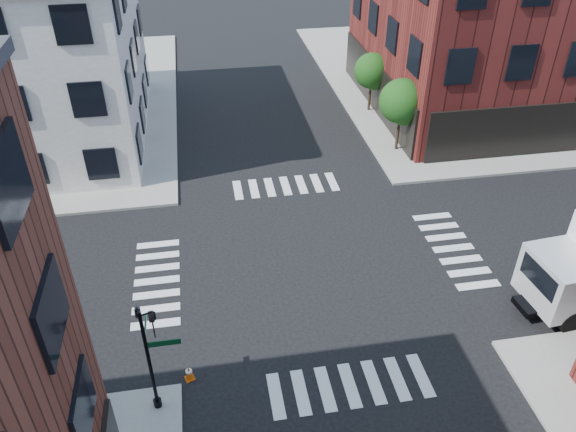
# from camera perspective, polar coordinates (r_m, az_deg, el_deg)

# --- Properties ---
(ground) EXTENTS (120.00, 120.00, 0.00)m
(ground) POSITION_cam_1_polar(r_m,az_deg,el_deg) (26.10, 2.31, -4.89)
(ground) COLOR black
(ground) RESTS_ON ground
(sidewalk_ne) EXTENTS (30.00, 30.00, 0.15)m
(sidewalk_ne) POSITION_cam_1_polar(r_m,az_deg,el_deg) (50.71, 21.62, 13.25)
(sidewalk_ne) COLOR gray
(sidewalk_ne) RESTS_ON ground
(building_ne) EXTENTS (25.00, 16.00, 12.00)m
(building_ne) POSITION_cam_1_polar(r_m,az_deg,el_deg) (44.77, 25.78, 17.75)
(building_ne) COLOR #431210
(building_ne) RESTS_ON ground
(tree_near) EXTENTS (2.69, 2.69, 4.49)m
(tree_near) POSITION_cam_1_polar(r_m,az_deg,el_deg) (34.67, 11.55, 11.13)
(tree_near) COLOR black
(tree_near) RESTS_ON ground
(tree_far) EXTENTS (2.43, 2.43, 4.07)m
(tree_far) POSITION_cam_1_polar(r_m,az_deg,el_deg) (40.01, 8.59, 14.21)
(tree_far) COLOR black
(tree_far) RESTS_ON ground
(signal_pole) EXTENTS (1.29, 1.24, 4.60)m
(signal_pole) POSITION_cam_1_polar(r_m,az_deg,el_deg) (19.03, -13.87, -12.94)
(signal_pole) COLOR black
(signal_pole) RESTS_ON ground
(traffic_cone) EXTENTS (0.43, 0.43, 0.62)m
(traffic_cone) POSITION_cam_1_polar(r_m,az_deg,el_deg) (21.49, -10.02, -15.44)
(traffic_cone) COLOR #CC4F09
(traffic_cone) RESTS_ON ground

